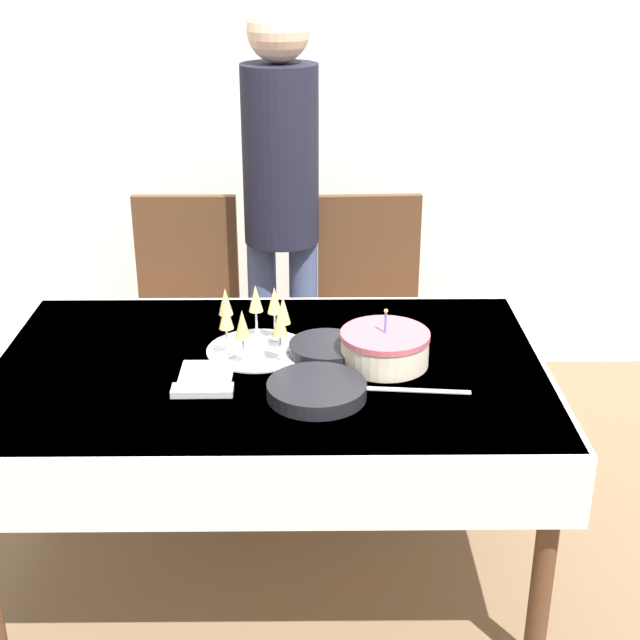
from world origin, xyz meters
name	(u,v)px	position (x,y,z in m)	size (l,w,h in m)	color
ground_plane	(273,562)	(0.00, 0.00, 0.00)	(12.00, 12.00, 0.00)	brown
wall_back	(281,73)	(0.00, 1.51, 1.35)	(8.00, 0.05, 2.70)	silver
dining_table	(269,394)	(0.00, 0.00, 0.62)	(1.64, 1.05, 0.72)	silver
dining_chair_far_left	(186,312)	(-0.36, 0.84, 0.54)	(0.42, 0.42, 0.97)	#51331E
dining_chair_far_right	(371,311)	(0.36, 0.84, 0.54)	(0.44, 0.44, 0.97)	#51331E
birthday_cake	(385,347)	(0.34, 0.00, 0.77)	(0.26, 0.26, 0.17)	beige
champagne_tray	(256,324)	(-0.04, 0.09, 0.81)	(0.31, 0.31, 0.18)	silver
plate_stack_main	(317,390)	(0.14, -0.21, 0.74)	(0.27, 0.27, 0.04)	black
plate_stack_dessert	(327,350)	(0.17, 0.05, 0.74)	(0.23, 0.23, 0.04)	black
cake_knife	(416,390)	(0.42, -0.18, 0.72)	(0.30, 0.05, 0.00)	silver
fork_pile	(202,390)	(-0.17, -0.19, 0.73)	(0.17, 0.06, 0.02)	silver
napkin_pile	(207,373)	(-0.17, -0.07, 0.73)	(0.15, 0.15, 0.01)	white
person_standing	(281,188)	(0.02, 0.86, 1.03)	(0.28, 0.28, 1.69)	#3F4C72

